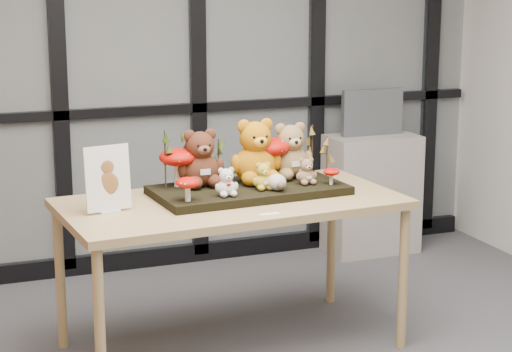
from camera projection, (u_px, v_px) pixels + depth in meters
name	position (u px, v px, depth m)	size (l,w,h in m)	color
room_shell	(279.00, 40.00, 3.53)	(5.00, 5.00, 5.00)	beige
glass_partition	(130.00, 54.00, 5.84)	(4.90, 0.06, 2.78)	#2D383F
display_table	(231.00, 212.00, 4.70)	(1.76, 0.97, 0.80)	tan
diorama_tray	(249.00, 190.00, 4.79)	(0.98, 0.49, 0.04)	black
bear_pooh_yellow	(255.00, 147.00, 4.85)	(0.28, 0.26, 0.37)	#BF710B
bear_brown_medium	(200.00, 155.00, 4.77)	(0.25, 0.23, 0.33)	#4A2314
bear_tan_back	(290.00, 147.00, 4.96)	(0.25, 0.23, 0.33)	olive
bear_small_yellow	(263.00, 174.00, 4.71)	(0.12, 0.11, 0.15)	gold
bear_white_bow	(226.00, 180.00, 4.57)	(0.12, 0.11, 0.16)	white
bear_beige_small	(306.00, 170.00, 4.83)	(0.12, 0.11, 0.15)	#8B6C4D
plush_cream_hedgehog	(277.00, 181.00, 4.69)	(0.07, 0.07, 0.09)	beige
mushroom_back_left	(178.00, 166.00, 4.77)	(0.20, 0.20, 0.22)	#AB0C05
mushroom_back_right	(270.00, 156.00, 4.94)	(0.22, 0.22, 0.25)	#AB0C05
mushroom_front_left	(188.00, 188.00, 4.47)	(0.12, 0.12, 0.13)	#AB0C05
mushroom_front_right	(331.00, 175.00, 4.82)	(0.09, 0.09, 0.10)	#AB0C05
sprig_green_far_left	(165.00, 160.00, 4.70)	(0.05, 0.05, 0.30)	#1B330B
sprig_green_mid_left	(187.00, 157.00, 4.81)	(0.05, 0.05, 0.28)	#1B330B
sprig_dry_far_right	(312.00, 150.00, 5.03)	(0.05, 0.05, 0.28)	brown
sprig_dry_mid_right	(327.00, 158.00, 4.93)	(0.05, 0.05, 0.23)	brown
sprig_green_centre	(218.00, 160.00, 4.90)	(0.05, 0.05, 0.22)	#1B330B
sign_holder	(108.00, 181.00, 4.41)	(0.23, 0.08, 0.32)	silver
label_card	(270.00, 214.00, 4.41)	(0.10, 0.03, 0.00)	white
cabinet	(371.00, 194.00, 6.43)	(0.62, 0.36, 0.82)	gray
monitor	(372.00, 112.00, 6.32)	(0.45, 0.05, 0.32)	#4D5054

